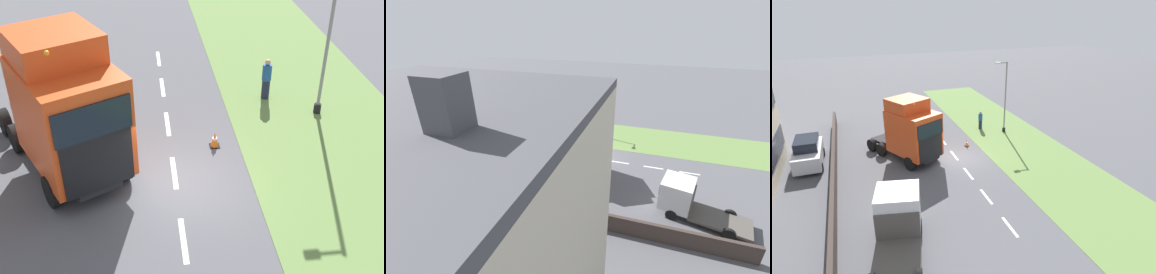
{
  "view_description": "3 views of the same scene",
  "coord_description": "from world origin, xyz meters",
  "views": [
    {
      "loc": [
        0.88,
        12.31,
        9.81
      ],
      "look_at": [
        -0.56,
        -0.28,
        1.65
      ],
      "focal_mm": 45.0,
      "sensor_mm": 36.0,
      "label": 1
    },
    {
      "loc": [
        21.95,
        5.17,
        12.92
      ],
      "look_at": [
        -0.33,
        -1.91,
        1.98
      ],
      "focal_mm": 24.0,
      "sensor_mm": 36.0,
      "label": 2
    },
    {
      "loc": [
        7.3,
        21.49,
        11.23
      ],
      "look_at": [
        -0.62,
        -0.1,
        1.76
      ],
      "focal_mm": 30.0,
      "sensor_mm": 36.0,
      "label": 3
    }
  ],
  "objects": [
    {
      "name": "pedestrian",
      "position": [
        -4.33,
        -5.59,
        0.88
      ],
      "size": [
        0.39,
        0.39,
        1.78
      ],
      "color": "#1E233D",
      "rests_on": "ground"
    },
    {
      "name": "parked_car",
      "position": [
        10.79,
        -2.99,
        1.02
      ],
      "size": [
        1.99,
        4.4,
        2.1
      ],
      "rotation": [
        0.0,
        0.0,
        -0.0
      ],
      "color": "silver",
      "rests_on": "ground"
    },
    {
      "name": "boundary_wall",
      "position": [
        9.0,
        0.0,
        0.64
      ],
      "size": [
        0.25,
        24.0,
        1.28
      ],
      "color": "#382D28",
      "rests_on": "ground"
    },
    {
      "name": "grass_verge",
      "position": [
        -6.0,
        0.0,
        0.01
      ],
      "size": [
        7.0,
        44.0,
        0.01
      ],
      "color": "#607F42",
      "rests_on": "ground"
    },
    {
      "name": "lane_markings",
      "position": [
        0.0,
        -0.7,
        0.0
      ],
      "size": [
        0.16,
        21.0,
        0.0
      ],
      "color": "white",
      "rests_on": "ground"
    },
    {
      "name": "lorry_cab",
      "position": [
        3.28,
        -1.03,
        2.47
      ],
      "size": [
        5.34,
        6.97,
        5.06
      ],
      "rotation": [
        0.0,
        0.0,
        0.48
      ],
      "color": "black",
      "rests_on": "ground"
    },
    {
      "name": "traffic_cone_lead",
      "position": [
        -1.6,
        -2.12,
        0.28
      ],
      "size": [
        0.36,
        0.36,
        0.58
      ],
      "color": "black",
      "rests_on": "ground"
    },
    {
      "name": "ground_plane",
      "position": [
        0.0,
        0.0,
        0.0
      ],
      "size": [
        120.0,
        120.0,
        0.0
      ],
      "primitive_type": "plane",
      "color": "#515156",
      "rests_on": "ground"
    },
    {
      "name": "lamp_post",
      "position": [
        -6.04,
        -4.09,
        3.12
      ],
      "size": [
        1.27,
        0.29,
        6.65
      ],
      "color": "black",
      "rests_on": "ground"
    },
    {
      "name": "flatbed_truck",
      "position": [
        5.82,
        7.87,
        1.4
      ],
      "size": [
        3.43,
        6.27,
        2.65
      ],
      "rotation": [
        0.0,
        0.0,
        2.92
      ],
      "color": "silver",
      "rests_on": "ground"
    }
  ]
}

